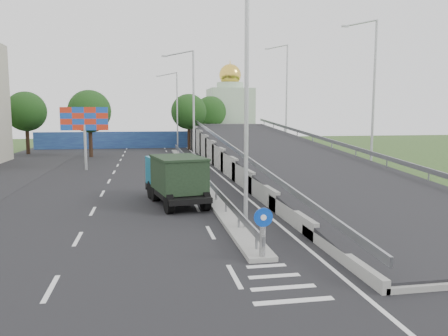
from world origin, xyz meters
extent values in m
plane|color=#2D4C1E|center=(0.00, 0.00, 0.00)|extent=(160.00, 160.00, 0.00)
cube|color=black|center=(-3.00, 20.00, 0.00)|extent=(26.00, 90.00, 0.04)
cube|color=gray|center=(0.00, 24.00, 0.10)|extent=(1.00, 44.00, 0.20)
cube|color=gray|center=(12.30, 24.00, 2.35)|extent=(0.10, 50.00, 0.32)
cube|color=gray|center=(2.80, 24.00, 2.35)|extent=(0.10, 50.00, 0.32)
cube|color=gray|center=(0.00, 24.00, 0.75)|extent=(0.08, 44.00, 0.32)
cylinder|color=gray|center=(0.00, 24.00, 0.50)|extent=(0.09, 0.09, 0.60)
cylinder|color=black|center=(0.00, 2.20, 0.80)|extent=(0.20, 0.20, 1.20)
cylinder|color=#0C3FBF|center=(0.00, 2.12, 1.55)|extent=(0.64, 0.05, 0.64)
cylinder|color=white|center=(0.00, 2.09, 1.55)|extent=(0.20, 0.03, 0.20)
cylinder|color=#B2B5B7|center=(0.30, 6.00, 5.20)|extent=(0.18, 0.18, 10.00)
cylinder|color=#B2B5B7|center=(0.30, 26.00, 5.20)|extent=(0.18, 0.18, 10.00)
cylinder|color=#B2B5B7|center=(-0.90, 26.00, 9.95)|extent=(2.57, 0.12, 0.66)
cube|color=#B2B5B7|center=(-2.10, 26.00, 9.70)|extent=(0.50, 0.18, 0.12)
cylinder|color=#B2B5B7|center=(0.30, 46.00, 5.20)|extent=(0.18, 0.18, 10.00)
cylinder|color=#B2B5B7|center=(-0.90, 46.00, 9.95)|extent=(2.57, 0.12, 0.66)
cube|color=#B2B5B7|center=(-2.10, 46.00, 9.70)|extent=(0.50, 0.18, 0.12)
cube|color=navy|center=(-4.00, 52.00, 1.20)|extent=(30.00, 0.50, 2.40)
cube|color=#B2CCAD|center=(10.00, 60.00, 4.50)|extent=(7.00, 7.00, 9.00)
cylinder|color=#B2CCAD|center=(10.00, 60.00, 9.50)|extent=(4.40, 4.40, 1.00)
sphere|color=gold|center=(10.00, 60.00, 11.20)|extent=(3.60, 3.60, 3.60)
cone|color=gold|center=(10.00, 60.00, 13.20)|extent=(0.30, 0.30, 1.20)
cylinder|color=#B2B5B7|center=(-9.00, 28.00, 2.00)|extent=(0.24, 0.24, 4.00)
cube|color=red|center=(-9.00, 28.00, 4.50)|extent=(4.00, 0.20, 2.00)
cylinder|color=black|center=(-10.00, 40.00, 2.00)|extent=(0.44, 0.44, 4.00)
sphere|color=black|center=(-10.00, 40.00, 5.20)|extent=(4.80, 4.80, 4.80)
cylinder|color=black|center=(2.00, 48.00, 2.00)|extent=(0.44, 0.44, 4.00)
sphere|color=black|center=(2.00, 48.00, 5.20)|extent=(4.80, 4.80, 4.80)
cylinder|color=black|center=(-18.00, 45.00, 2.00)|extent=(0.44, 0.44, 4.00)
sphere|color=black|center=(-18.00, 45.00, 5.20)|extent=(4.80, 4.80, 4.80)
cylinder|color=black|center=(6.00, 55.00, 2.00)|extent=(0.44, 0.44, 4.00)
sphere|color=black|center=(6.00, 55.00, 5.20)|extent=(4.80, 4.80, 4.80)
cylinder|color=black|center=(-3.52, 13.98, 0.52)|extent=(0.53, 1.09, 1.05)
cylinder|color=black|center=(-1.65, 14.34, 0.52)|extent=(0.53, 1.09, 1.05)
cylinder|color=black|center=(-3.35, 13.14, 0.52)|extent=(0.53, 1.09, 1.05)
cylinder|color=black|center=(-1.48, 13.50, 0.52)|extent=(0.53, 1.09, 1.05)
cylinder|color=black|center=(-2.72, 9.86, 0.52)|extent=(0.53, 1.09, 1.05)
cylinder|color=black|center=(-0.85, 10.23, 0.52)|extent=(0.53, 1.09, 1.05)
cube|color=black|center=(-2.20, 12.20, 0.67)|extent=(3.27, 6.21, 0.29)
cube|color=#0B5673|center=(-2.63, 14.39, 1.62)|extent=(2.44, 1.91, 1.62)
cube|color=black|center=(-2.77, 15.11, 2.05)|extent=(1.79, 0.40, 0.67)
cube|color=black|center=(-2.78, 15.19, 0.62)|extent=(2.18, 0.56, 0.48)
cube|color=black|center=(-2.09, 11.64, 1.71)|extent=(2.93, 3.99, 1.71)
cube|color=black|center=(-2.09, 11.64, 2.62)|extent=(3.04, 4.10, 0.11)
camera|label=1|loc=(-3.74, -11.49, 4.95)|focal=35.00mm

